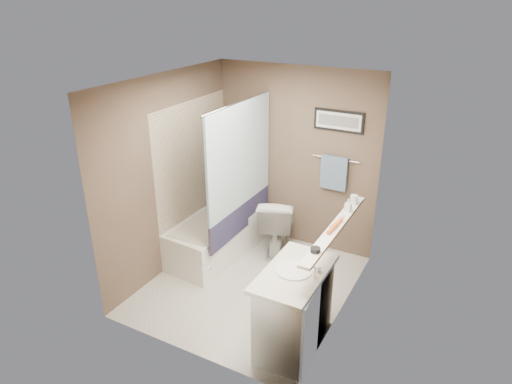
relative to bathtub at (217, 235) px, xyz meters
The scene contains 33 objects.
ground 0.91m from the bathtub, 31.15° to the right, with size 2.50×2.50×0.00m, color beige.
ceiling 2.30m from the bathtub, 31.15° to the right, with size 2.20×2.50×0.04m, color white.
wall_back 1.44m from the bathtub, 46.00° to the left, with size 2.20×0.04×2.40m, color brown.
wall_front 2.07m from the bathtub, 65.98° to the right, with size 2.20×0.04×2.40m, color brown.
wall_left 1.10m from the bathtub, 126.05° to the right, with size 0.04×2.50×2.40m, color brown.
wall_right 2.11m from the bathtub, 13.91° to the right, with size 0.04×2.50×2.40m, color brown.
tile_surround 0.83m from the bathtub, behind, with size 0.02×1.55×2.00m, color beige.
curtain_rod 1.83m from the bathtub, ahead, with size 0.02×0.02×1.55m, color silver.
curtain_upper 1.20m from the bathtub, ahead, with size 0.03×1.45×1.28m, color silver.
curtain_lower 0.48m from the bathtub, ahead, with size 0.03×1.45×0.36m, color #2C294C.
mirror 2.37m from the bathtub, 18.15° to the right, with size 0.02×1.60×1.00m, color silver.
shelf 2.07m from the bathtub, 18.68° to the right, with size 0.12×1.60×0.03m, color silver.
towel_bar 1.84m from the bathtub, 30.37° to the left, with size 0.02×0.02×0.60m, color silver.
towel 1.73m from the bathtub, 29.71° to the left, with size 0.34×0.05×0.44m, color #82A2BE.
art_frame 2.15m from the bathtub, 30.92° to the left, with size 0.62×0.03×0.26m, color black.
art_mat 2.15m from the bathtub, 30.46° to the left, with size 0.56×0.00×0.20m, color white.
art_image 2.15m from the bathtub, 30.37° to the left, with size 0.50×0.00×0.13m, color #595959.
door 2.26m from the bathtub, 52.52° to the right, with size 0.80×0.02×2.00m, color silver.
door_handle 2.05m from the bathtub, 59.45° to the right, with size 0.02×0.02×0.10m, color silver.
bathtub is the anchor object (origin of this frame).
tub_rim 0.25m from the bathtub, behind, with size 0.56×1.36×0.02m, color beige.
toilet 0.81m from the bathtub, 31.38° to the left, with size 0.45×0.78×0.80m, color silver.
vanity 1.95m from the bathtub, 34.82° to the right, with size 0.50×0.90×0.80m, color white.
countertop 2.02m from the bathtub, 34.99° to the right, with size 0.54×0.96×0.04m, color beige.
sink_basin 2.02m from the bathtub, 35.16° to the right, with size 0.34×0.34×0.01m, color silver.
faucet_spout 2.19m from the bathtub, 32.02° to the right, with size 0.02×0.02×0.10m, color white.
faucet_knob 2.14m from the bathtub, 29.64° to the right, with size 0.05×0.05×0.05m, color silver.
candle_bowl_near 2.29m from the bathtub, 32.50° to the right, with size 0.09×0.09×0.04m, color black.
hair_brush_front 2.11m from the bathtub, 21.07° to the right, with size 0.04×0.04×0.22m, color #C1521B.
hair_brush_back 2.07m from the bathtub, 17.77° to the right, with size 0.04×0.04×0.22m, color #D3581D.
pink_comb 2.03m from the bathtub, 13.12° to the right, with size 0.03×0.16×0.01m, color #CB7CA1.
glass_jar 2.01m from the bathtub, ahead, with size 0.08×0.08×0.10m, color silver.
soap_bottle 2.03m from the bathtub, ahead, with size 0.06×0.06×0.14m, color #999999.
Camera 1 is at (2.20, -3.96, 3.20)m, focal length 32.00 mm.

